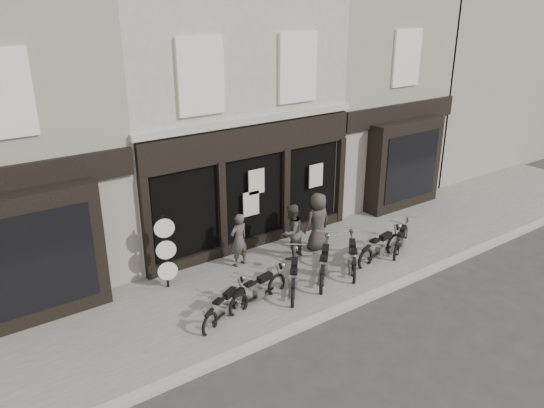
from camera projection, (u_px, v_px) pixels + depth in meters
ground_plane at (316, 288)px, 14.28m from camera, size 90.00×90.00×0.00m
pavement at (295, 273)px, 14.94m from camera, size 30.00×4.20×0.12m
kerb at (348, 306)px, 13.31m from camera, size 30.00×0.25×0.13m
central_building at (202, 104)px, 17.31m from camera, size 7.30×6.22×8.34m
neighbour_right at (345, 87)px, 20.75m from camera, size 5.60×6.73×8.34m
filler_right at (469, 71)px, 25.25m from camera, size 11.00×6.00×8.20m
motorcycle_0 at (225, 308)px, 12.67m from camera, size 1.74×1.05×0.90m
motorcycle_1 at (259, 292)px, 13.32m from camera, size 1.97×0.66×0.95m
motorcycle_2 at (294, 279)px, 13.93m from camera, size 1.52×1.72×0.99m
motorcycle_3 at (324, 266)px, 14.55m from camera, size 1.74×1.72×1.06m
motorcycle_4 at (352, 258)px, 15.04m from camera, size 1.53×1.70×0.99m
motorcycle_5 at (380, 249)px, 15.58m from camera, size 2.08×0.64×1.00m
motorcycle_6 at (401, 241)px, 16.17m from camera, size 1.71×1.17×0.91m
man_left at (239, 240)px, 14.97m from camera, size 0.62×0.46×1.58m
man_centre at (291, 232)px, 15.39m from camera, size 0.97×0.86×1.66m
man_right at (318, 222)px, 15.92m from camera, size 0.88×0.58×1.79m
advert_sign_post at (166, 256)px, 13.73m from camera, size 0.51×0.34×2.17m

